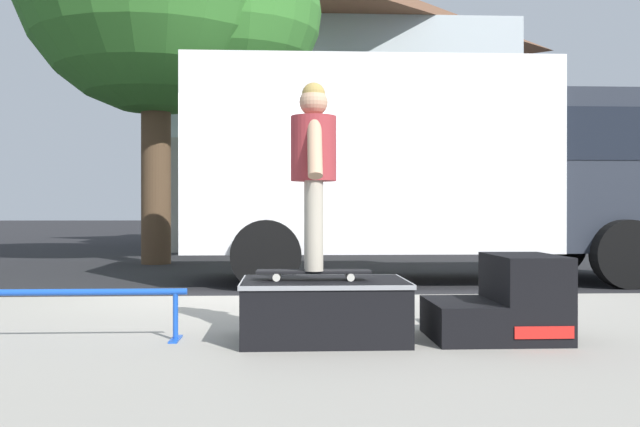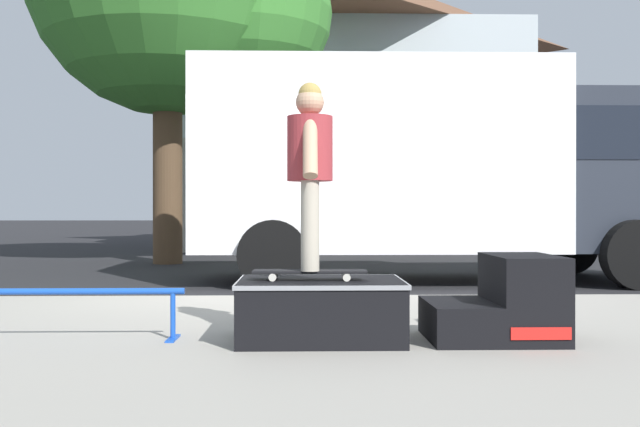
{
  "view_description": "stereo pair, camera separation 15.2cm",
  "coord_description": "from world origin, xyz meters",
  "px_view_note": "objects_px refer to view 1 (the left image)",
  "views": [
    {
      "loc": [
        0.55,
        -7.92,
        1.01
      ],
      "look_at": [
        0.84,
        -2.18,
        0.99
      ],
      "focal_mm": 39.51,
      "sensor_mm": 36.0,
      "label": 1
    },
    {
      "loc": [
        0.7,
        -7.93,
        1.01
      ],
      "look_at": [
        0.84,
        -2.18,
        0.99
      ],
      "focal_mm": 39.51,
      "sensor_mm": 36.0,
      "label": 2
    }
  ],
  "objects_px": {
    "skateboard": "(314,272)",
    "skater_kid": "(314,160)",
    "grind_rail": "(64,301)",
    "box_truck": "(431,164)",
    "skate_box": "(324,308)",
    "kicker_ramp": "(505,304)"
  },
  "relations": [
    {
      "from": "skateboard",
      "to": "skater_kid",
      "type": "height_order",
      "value": "skater_kid"
    },
    {
      "from": "skater_kid",
      "to": "kicker_ramp",
      "type": "bearing_deg",
      "value": 0.83
    },
    {
      "from": "kicker_ramp",
      "to": "box_truck",
      "type": "bearing_deg",
      "value": 83.58
    },
    {
      "from": "grind_rail",
      "to": "box_truck",
      "type": "bearing_deg",
      "value": 55.2
    },
    {
      "from": "grind_rail",
      "to": "skater_kid",
      "type": "xyz_separation_m",
      "value": [
        1.7,
        -0.08,
        0.97
      ]
    },
    {
      "from": "skater_kid",
      "to": "box_truck",
      "type": "xyz_separation_m",
      "value": [
        1.93,
        5.31,
        0.34
      ]
    },
    {
      "from": "skate_box",
      "to": "grind_rail",
      "type": "height_order",
      "value": "skate_box"
    },
    {
      "from": "kicker_ramp",
      "to": "skater_kid",
      "type": "xyz_separation_m",
      "value": [
        -1.34,
        -0.02,
        1.0
      ]
    },
    {
      "from": "skater_kid",
      "to": "skateboard",
      "type": "bearing_deg",
      "value": 90.0
    },
    {
      "from": "skater_kid",
      "to": "box_truck",
      "type": "bearing_deg",
      "value": 70.0
    },
    {
      "from": "skater_kid",
      "to": "box_truck",
      "type": "relative_size",
      "value": 0.19
    },
    {
      "from": "skateboard",
      "to": "skater_kid",
      "type": "relative_size",
      "value": 0.61
    },
    {
      "from": "kicker_ramp",
      "to": "grind_rail",
      "type": "relative_size",
      "value": 0.53
    },
    {
      "from": "skate_box",
      "to": "grind_rail",
      "type": "xyz_separation_m",
      "value": [
        -1.78,
        0.06,
        0.05
      ]
    },
    {
      "from": "grind_rail",
      "to": "skateboard",
      "type": "height_order",
      "value": "skateboard"
    },
    {
      "from": "grind_rail",
      "to": "kicker_ramp",
      "type": "bearing_deg",
      "value": -1.12
    },
    {
      "from": "skateboard",
      "to": "skater_kid",
      "type": "distance_m",
      "value": 0.77
    },
    {
      "from": "skate_box",
      "to": "kicker_ramp",
      "type": "distance_m",
      "value": 1.27
    },
    {
      "from": "skate_box",
      "to": "box_truck",
      "type": "distance_m",
      "value": 5.77
    },
    {
      "from": "kicker_ramp",
      "to": "skater_kid",
      "type": "distance_m",
      "value": 1.67
    },
    {
      "from": "kicker_ramp",
      "to": "grind_rail",
      "type": "height_order",
      "value": "kicker_ramp"
    },
    {
      "from": "skate_box",
      "to": "skater_kid",
      "type": "distance_m",
      "value": 1.02
    }
  ]
}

